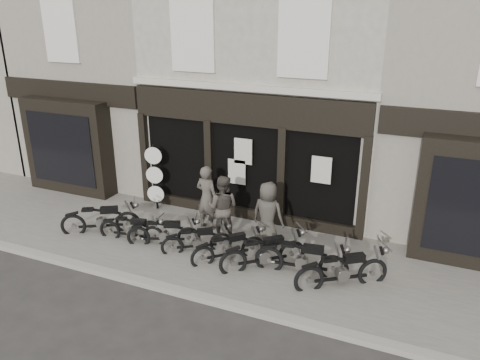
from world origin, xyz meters
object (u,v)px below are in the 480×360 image
at_px(motorcycle_7, 343,273).
at_px(man_centre, 223,207).
at_px(motorcycle_0, 102,222).
at_px(motorcycle_3, 198,243).
at_px(man_right, 268,215).
at_px(advert_sign_post, 155,180).
at_px(motorcycle_1, 132,232).
at_px(motorcycle_2, 165,235).
at_px(man_left, 207,198).
at_px(motorcycle_5, 264,256).
at_px(motorcycle_4, 229,250).
at_px(motorcycle_6, 302,262).

height_order(motorcycle_7, man_centre, man_centre).
relative_size(motorcycle_0, motorcycle_3, 1.21).
xyz_separation_m(motorcycle_7, man_right, (-2.25, 1.14, 0.59)).
xyz_separation_m(motorcycle_3, advert_sign_post, (-2.47, 1.90, 0.73)).
bearing_deg(advert_sign_post, motorcycle_0, -119.88).
distance_m(motorcycle_1, man_centre, 2.57).
bearing_deg(motorcycle_2, motorcycle_3, -19.73).
bearing_deg(motorcycle_3, man_left, 72.45).
relative_size(motorcycle_7, man_right, 1.10).
height_order(motorcycle_0, man_right, man_right).
bearing_deg(man_centre, motorcycle_5, 139.96).
height_order(motorcycle_1, man_left, man_left).
height_order(motorcycle_2, motorcycle_7, motorcycle_7).
relative_size(motorcycle_2, motorcycle_4, 1.21).
xyz_separation_m(motorcycle_1, man_left, (1.55, 1.49, 0.69)).
height_order(motorcycle_5, man_right, man_right).
bearing_deg(motorcycle_3, motorcycle_4, -38.04).
relative_size(motorcycle_2, man_right, 1.05).
relative_size(motorcycle_5, man_left, 0.98).
bearing_deg(motorcycle_7, motorcycle_3, 142.98).
distance_m(motorcycle_0, motorcycle_7, 6.85).
height_order(motorcycle_6, man_centre, man_centre).
height_order(motorcycle_0, motorcycle_5, motorcycle_5).
xyz_separation_m(motorcycle_7, man_centre, (-3.53, 1.08, 0.60)).
bearing_deg(man_right, motorcycle_1, 24.39).
distance_m(motorcycle_3, motorcycle_4, 0.94).
bearing_deg(motorcycle_0, motorcycle_5, -30.17).
distance_m(man_centre, advert_sign_post, 2.93).
bearing_deg(motorcycle_5, motorcycle_4, 139.55).
distance_m(motorcycle_7, man_left, 4.49).
relative_size(motorcycle_1, motorcycle_4, 1.25).
distance_m(motorcycle_0, motorcycle_1, 1.10).
xyz_separation_m(motorcycle_0, motorcycle_2, (2.04, 0.06, -0.04)).
bearing_deg(man_centre, motorcycle_2, 29.52).
xyz_separation_m(motorcycle_5, motorcycle_6, (0.94, 0.08, 0.00)).
xyz_separation_m(motorcycle_0, motorcycle_5, (4.90, 0.03, 0.01)).
height_order(motorcycle_0, motorcycle_2, motorcycle_0).
bearing_deg(motorcycle_3, advert_sign_post, 108.86).
distance_m(motorcycle_6, man_left, 3.52).
bearing_deg(motorcycle_2, motorcycle_0, 160.28).
height_order(motorcycle_0, motorcycle_3, motorcycle_0).
bearing_deg(motorcycle_2, motorcycle_6, -20.80).
bearing_deg(motorcycle_7, motorcycle_1, 145.32).
bearing_deg(motorcycle_4, motorcycle_6, -42.98).
bearing_deg(man_left, man_centre, 159.40).
height_order(motorcycle_5, motorcycle_6, motorcycle_6).
distance_m(motorcycle_0, motorcycle_3, 3.03).
xyz_separation_m(motorcycle_2, motorcycle_3, (0.99, 0.03, -0.02)).
bearing_deg(motorcycle_3, motorcycle_1, 151.38).
height_order(motorcycle_6, man_right, man_right).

